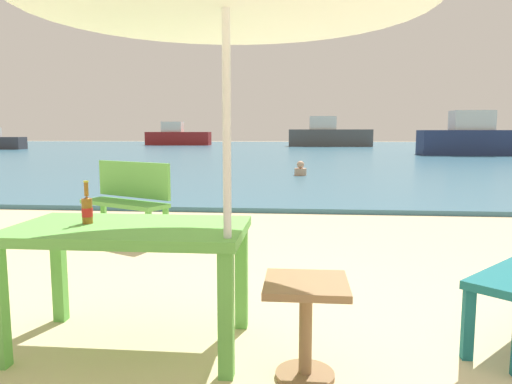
{
  "coord_description": "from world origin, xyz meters",
  "views": [
    {
      "loc": [
        0.02,
        -2.69,
        1.32
      ],
      "look_at": [
        -0.5,
        3.0,
        0.6
      ],
      "focal_mm": 33.77,
      "sensor_mm": 36.0,
      "label": 1
    }
  ],
  "objects_px": {
    "boat_tanker": "(178,137)",
    "bench_green_left": "(128,196)",
    "beer_bottle_amber": "(87,208)",
    "picnic_table_green": "(130,243)",
    "boat_cargo_ship": "(480,139)",
    "swimmer_person": "(300,170)",
    "boat_sailboat": "(329,136)",
    "side_table_wood": "(306,315)"
  },
  "relations": [
    {
      "from": "beer_bottle_amber",
      "to": "side_table_wood",
      "type": "distance_m",
      "value": 1.47
    },
    {
      "from": "picnic_table_green",
      "to": "beer_bottle_amber",
      "type": "bearing_deg",
      "value": 172.88
    },
    {
      "from": "picnic_table_green",
      "to": "beer_bottle_amber",
      "type": "xyz_separation_m",
      "value": [
        -0.28,
        0.03,
        0.2
      ]
    },
    {
      "from": "bench_green_left",
      "to": "boat_sailboat",
      "type": "relative_size",
      "value": 0.18
    },
    {
      "from": "boat_tanker",
      "to": "boat_sailboat",
      "type": "xyz_separation_m",
      "value": [
        13.34,
        -2.39,
        0.13
      ]
    },
    {
      "from": "side_table_wood",
      "to": "boat_cargo_ship",
      "type": "height_order",
      "value": "boat_cargo_ship"
    },
    {
      "from": "beer_bottle_amber",
      "to": "boat_sailboat",
      "type": "height_order",
      "value": "boat_sailboat"
    },
    {
      "from": "side_table_wood",
      "to": "swimmer_person",
      "type": "relative_size",
      "value": 1.32
    },
    {
      "from": "bench_green_left",
      "to": "boat_tanker",
      "type": "height_order",
      "value": "boat_tanker"
    },
    {
      "from": "swimmer_person",
      "to": "boat_sailboat",
      "type": "relative_size",
      "value": 0.06
    },
    {
      "from": "side_table_wood",
      "to": "boat_cargo_ship",
      "type": "bearing_deg",
      "value": 68.54
    },
    {
      "from": "beer_bottle_amber",
      "to": "boat_sailboat",
      "type": "bearing_deg",
      "value": 84.43
    },
    {
      "from": "beer_bottle_amber",
      "to": "picnic_table_green",
      "type": "bearing_deg",
      "value": -7.12
    },
    {
      "from": "swimmer_person",
      "to": "side_table_wood",
      "type": "bearing_deg",
      "value": -89.88
    },
    {
      "from": "side_table_wood",
      "to": "boat_tanker",
      "type": "distance_m",
      "value": 41.66
    },
    {
      "from": "picnic_table_green",
      "to": "boat_tanker",
      "type": "xyz_separation_m",
      "value": [
        -9.96,
        39.87,
        0.18
      ]
    },
    {
      "from": "beer_bottle_amber",
      "to": "boat_sailboat",
      "type": "xyz_separation_m",
      "value": [
        3.65,
        37.45,
        0.11
      ]
    },
    {
      "from": "bench_green_left",
      "to": "beer_bottle_amber",
      "type": "bearing_deg",
      "value": -74.48
    },
    {
      "from": "picnic_table_green",
      "to": "boat_sailboat",
      "type": "relative_size",
      "value": 0.21
    },
    {
      "from": "swimmer_person",
      "to": "bench_green_left",
      "type": "bearing_deg",
      "value": -104.85
    },
    {
      "from": "picnic_table_green",
      "to": "side_table_wood",
      "type": "height_order",
      "value": "picnic_table_green"
    },
    {
      "from": "bench_green_left",
      "to": "boat_sailboat",
      "type": "xyz_separation_m",
      "value": [
        4.44,
        34.58,
        0.42
      ]
    },
    {
      "from": "picnic_table_green",
      "to": "swimmer_person",
      "type": "relative_size",
      "value": 3.41
    },
    {
      "from": "boat_tanker",
      "to": "boat_sailboat",
      "type": "distance_m",
      "value": 13.55
    },
    {
      "from": "boat_sailboat",
      "to": "boat_cargo_ship",
      "type": "distance_m",
      "value": 15.71
    },
    {
      "from": "picnic_table_green",
      "to": "swimmer_person",
      "type": "bearing_deg",
      "value": 84.53
    },
    {
      "from": "picnic_table_green",
      "to": "bench_green_left",
      "type": "height_order",
      "value": "bench_green_left"
    },
    {
      "from": "side_table_wood",
      "to": "swimmer_person",
      "type": "bearing_deg",
      "value": 90.12
    },
    {
      "from": "swimmer_person",
      "to": "boat_sailboat",
      "type": "distance_m",
      "value": 26.73
    },
    {
      "from": "picnic_table_green",
      "to": "swimmer_person",
      "type": "height_order",
      "value": "picnic_table_green"
    },
    {
      "from": "boat_tanker",
      "to": "bench_green_left",
      "type": "bearing_deg",
      "value": -76.48
    },
    {
      "from": "picnic_table_green",
      "to": "boat_sailboat",
      "type": "distance_m",
      "value": 37.63
    },
    {
      "from": "side_table_wood",
      "to": "beer_bottle_amber",
      "type": "bearing_deg",
      "value": 165.81
    },
    {
      "from": "boat_cargo_ship",
      "to": "swimmer_person",
      "type": "bearing_deg",
      "value": -126.66
    },
    {
      "from": "boat_sailboat",
      "to": "side_table_wood",
      "type": "bearing_deg",
      "value": -93.5
    },
    {
      "from": "picnic_table_green",
      "to": "boat_cargo_ship",
      "type": "distance_m",
      "value": 25.63
    },
    {
      "from": "side_table_wood",
      "to": "bench_green_left",
      "type": "distance_m",
      "value": 3.85
    },
    {
      "from": "boat_cargo_ship",
      "to": "picnic_table_green",
      "type": "bearing_deg",
      "value": -113.92
    },
    {
      "from": "side_table_wood",
      "to": "boat_tanker",
      "type": "xyz_separation_m",
      "value": [
        -11.03,
        40.17,
        0.48
      ]
    },
    {
      "from": "side_table_wood",
      "to": "bench_green_left",
      "type": "relative_size",
      "value": 0.44
    },
    {
      "from": "bench_green_left",
      "to": "boat_tanker",
      "type": "bearing_deg",
      "value": 103.52
    },
    {
      "from": "swimmer_person",
      "to": "boat_sailboat",
      "type": "xyz_separation_m",
      "value": [
        2.33,
        26.62,
        0.72
      ]
    }
  ]
}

